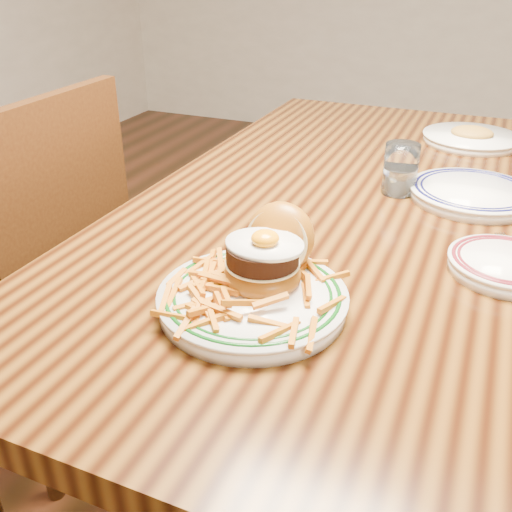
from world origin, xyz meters
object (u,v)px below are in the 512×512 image
at_px(table, 351,235).
at_px(chair_left, 34,275).
at_px(main_plate, 258,282).
at_px(side_plate, 506,264).

relative_size(table, chair_left, 1.68).
bearing_deg(table, main_plate, -93.71).
distance_m(table, chair_left, 0.77).
distance_m(table, main_plate, 0.47).
relative_size(table, main_plate, 5.65).
bearing_deg(table, chair_left, -163.69).
distance_m(main_plate, side_plate, 0.41).
distance_m(chair_left, main_plate, 0.78).
xyz_separation_m(chair_left, main_plate, (0.69, -0.24, 0.28)).
distance_m(table, side_plate, 0.38).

